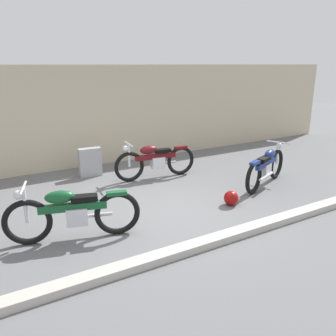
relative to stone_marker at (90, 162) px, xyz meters
name	(u,v)px	position (x,y,z in m)	size (l,w,h in m)	color
ground_plane	(162,210)	(0.50, -2.78, -0.36)	(40.00, 40.00, 0.00)	slate
building_wall	(93,116)	(0.50, 1.04, 1.00)	(18.00, 0.30, 2.71)	beige
curb_strip	(211,241)	(0.50, -4.35, -0.30)	(18.00, 0.24, 0.12)	#B7B2A8
stone_marker	(90,162)	(0.00, 0.00, 0.00)	(0.55, 0.20, 0.72)	#9E9EA3
helmet	(231,198)	(1.82, -3.27, -0.21)	(0.30, 0.30, 0.30)	maroon
motorcycle_maroon	(155,160)	(1.33, -0.97, 0.09)	(2.10, 0.59, 0.94)	black
motorcycle_green	(72,213)	(-1.31, -3.07, 0.10)	(2.08, 0.82, 0.96)	black
motorcycle_blue	(266,167)	(3.29, -2.76, 0.09)	(1.95, 0.97, 0.93)	black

